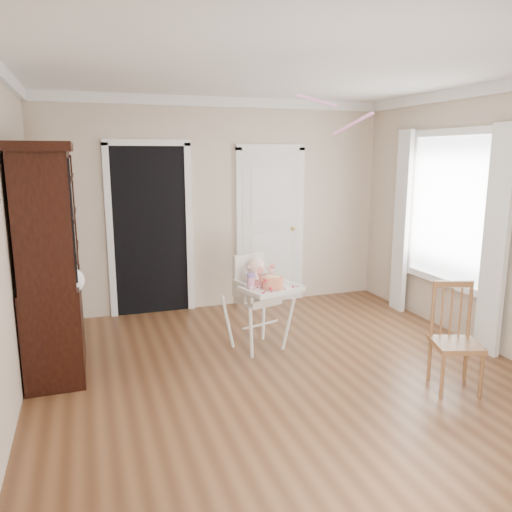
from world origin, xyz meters
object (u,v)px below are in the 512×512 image
object	(u,v)px
high_chair	(258,291)
cake	(273,283)
china_cabinet	(50,260)
dining_chair	(455,340)
sippy_cup	(251,281)

from	to	relation	value
high_chair	cake	size ratio (longest dim) A/B	3.82
china_cabinet	dining_chair	world-z (taller)	china_cabinet
high_chair	sippy_cup	world-z (taller)	high_chair
sippy_cup	dining_chair	size ratio (longest dim) A/B	0.22
cake	dining_chair	xyz separation A→B (m)	(1.23, -1.18, -0.33)
sippy_cup	dining_chair	xyz separation A→B (m)	(1.45, -1.23, -0.35)
china_cabinet	dining_chair	distance (m)	3.68
cake	high_chair	bearing A→B (deg)	111.66
high_chair	sippy_cup	size ratio (longest dim) A/B	5.01
high_chair	sippy_cup	bearing A→B (deg)	-144.79
high_chair	china_cabinet	bearing A→B (deg)	158.61
high_chair	sippy_cup	distance (m)	0.27
high_chair	sippy_cup	xyz separation A→B (m)	(-0.13, -0.17, 0.16)
cake	dining_chair	bearing A→B (deg)	-43.82
high_chair	cake	distance (m)	0.27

